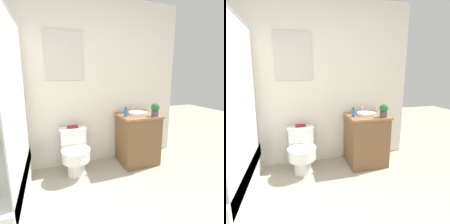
# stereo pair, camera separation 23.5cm
# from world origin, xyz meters

# --- Properties ---
(wall_back) EXTENTS (3.45, 0.07, 2.50)m
(wall_back) POSITION_xyz_m (-0.00, 2.15, 1.26)
(wall_back) COLOR silver
(wall_back) RESTS_ON ground_plane
(toilet) EXTENTS (0.39, 0.52, 0.64)m
(toilet) POSITION_xyz_m (-0.07, 1.86, 0.33)
(toilet) COLOR white
(toilet) RESTS_ON ground_plane
(vanity) EXTENTS (0.60, 0.53, 0.78)m
(vanity) POSITION_xyz_m (0.92, 1.85, 0.39)
(vanity) COLOR brown
(vanity) RESTS_ON ground_plane
(sink) EXTENTS (0.29, 0.32, 0.13)m
(sink) POSITION_xyz_m (0.92, 1.87, 0.80)
(sink) COLOR white
(sink) RESTS_ON vanity
(soap_bottle) EXTENTS (0.05, 0.05, 0.14)m
(soap_bottle) POSITION_xyz_m (0.69, 1.81, 0.84)
(soap_bottle) COLOR #2D6BB2
(soap_bottle) RESTS_ON vanity
(potted_plant) EXTENTS (0.12, 0.12, 0.19)m
(potted_plant) POSITION_xyz_m (1.11, 1.69, 0.89)
(potted_plant) COLOR #4C4C51
(potted_plant) RESTS_ON vanity
(book_on_tank) EXTENTS (0.15, 0.10, 0.02)m
(book_on_tank) POSITION_xyz_m (-0.07, 1.99, 0.65)
(book_on_tank) COLOR maroon
(book_on_tank) RESTS_ON toilet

